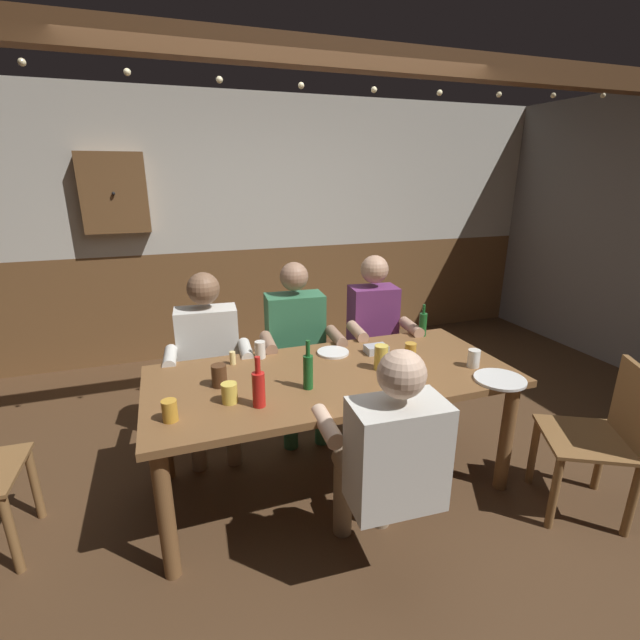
{
  "coord_description": "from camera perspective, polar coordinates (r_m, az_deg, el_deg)",
  "views": [
    {
      "loc": [
        -0.84,
        -2.2,
        1.83
      ],
      "look_at": [
        0.0,
        0.21,
        1.0
      ],
      "focal_mm": 25.13,
      "sensor_mm": 36.0,
      "label": 1
    }
  ],
  "objects": [
    {
      "name": "ground_plane",
      "position": [
        2.98,
        1.4,
        -19.74
      ],
      "size": [
        7.93,
        7.93,
        0.0
      ],
      "primitive_type": "plane",
      "color": "#4C331E"
    },
    {
      "name": "back_wall_upper",
      "position": [
        4.73,
        -9.5,
        17.9
      ],
      "size": [
        6.61,
        0.12,
        1.49
      ],
      "primitive_type": "cube",
      "color": "beige"
    },
    {
      "name": "back_wall_wainscot",
      "position": [
        4.91,
        -8.73,
        2.7
      ],
      "size": [
        6.61,
        0.12,
        1.09
      ],
      "primitive_type": "cube",
      "color": "brown",
      "rests_on": "ground_plane"
    },
    {
      "name": "ceiling_beam",
      "position": [
        2.99,
        -2.8,
        30.97
      ],
      "size": [
        5.95,
        0.14,
        0.16
      ],
      "primitive_type": "cube",
      "color": "brown"
    },
    {
      "name": "dining_table",
      "position": [
        2.63,
        1.57,
        -8.56
      ],
      "size": [
        2.08,
        0.93,
        0.74
      ],
      "color": "brown",
      "rests_on": "ground_plane"
    },
    {
      "name": "person_0",
      "position": [
        3.11,
        -13.98,
        -4.28
      ],
      "size": [
        0.57,
        0.54,
        1.22
      ],
      "rotation": [
        0.0,
        0.0,
        3.07
      ],
      "color": "silver",
      "rests_on": "ground_plane"
    },
    {
      "name": "person_1",
      "position": [
        3.22,
        -2.94,
        -2.69
      ],
      "size": [
        0.57,
        0.54,
        1.25
      ],
      "rotation": [
        0.0,
        0.0,
        3.07
      ],
      "color": "#33724C",
      "rests_on": "ground_plane"
    },
    {
      "name": "person_2",
      "position": [
        3.43,
        7.04,
        -1.41
      ],
      "size": [
        0.52,
        0.55,
        1.26
      ],
      "rotation": [
        0.0,
        0.0,
        3.03
      ],
      "color": "#6B2D66",
      "rests_on": "ground_plane"
    },
    {
      "name": "person_3",
      "position": [
        2.09,
        8.74,
        -16.57
      ],
      "size": [
        0.56,
        0.55,
        1.17
      ],
      "rotation": [
        0.0,
        0.0,
        -0.06
      ],
      "color": "silver",
      "rests_on": "ground_plane"
    },
    {
      "name": "chair_empty_near_right",
      "position": [
        2.95,
        32.38,
        -12.34
      ],
      "size": [
        0.6,
        0.6,
        0.88
      ],
      "rotation": [
        0.0,
        0.0,
        1.08
      ],
      "color": "brown",
      "rests_on": "ground_plane"
    },
    {
      "name": "table_candle",
      "position": [
        2.74,
        -11.07,
        -4.76
      ],
      "size": [
        0.04,
        0.04,
        0.08
      ],
      "primitive_type": "cylinder",
      "color": "#F9E08C",
      "rests_on": "dining_table"
    },
    {
      "name": "condiment_caddy",
      "position": [
        2.88,
        7.16,
        -3.7
      ],
      "size": [
        0.14,
        0.1,
        0.05
      ],
      "primitive_type": "cube",
      "color": "#B2B7BC",
      "rests_on": "dining_table"
    },
    {
      "name": "plate_0",
      "position": [
        2.86,
        1.67,
        -4.14
      ],
      "size": [
        0.2,
        0.2,
        0.01
      ],
      "primitive_type": "cylinder",
      "color": "white",
      "rests_on": "dining_table"
    },
    {
      "name": "plate_1",
      "position": [
        2.69,
        21.93,
        -7.04
      ],
      "size": [
        0.28,
        0.28,
        0.01
      ],
      "primitive_type": "cylinder",
      "color": "white",
      "rests_on": "dining_table"
    },
    {
      "name": "bottle_0",
      "position": [
        2.37,
        -1.53,
        -6.43
      ],
      "size": [
        0.05,
        0.05,
        0.27
      ],
      "color": "#195923",
      "rests_on": "dining_table"
    },
    {
      "name": "bottle_1",
      "position": [
        2.22,
        -7.82,
        -8.53
      ],
      "size": [
        0.06,
        0.06,
        0.26
      ],
      "color": "red",
      "rests_on": "dining_table"
    },
    {
      "name": "bottle_2",
      "position": [
        3.22,
        12.95,
        -0.49
      ],
      "size": [
        0.05,
        0.05,
        0.23
      ],
      "color": "#195923",
      "rests_on": "dining_table"
    },
    {
      "name": "pint_glass_0",
      "position": [
        2.33,
        10.43,
        -8.47
      ],
      "size": [
        0.07,
        0.07,
        0.12
      ],
      "primitive_type": "cylinder",
      "color": "#E5C64C",
      "rests_on": "dining_table"
    },
    {
      "name": "pint_glass_1",
      "position": [
        2.8,
        18.99,
        -4.64
      ],
      "size": [
        0.07,
        0.07,
        0.11
      ],
      "primitive_type": "cylinder",
      "color": "white",
      "rests_on": "dining_table"
    },
    {
      "name": "pint_glass_2",
      "position": [
        2.64,
        7.78,
        -4.73
      ],
      "size": [
        0.08,
        0.08,
        0.15
      ],
      "primitive_type": "cylinder",
      "color": "#E5C64C",
      "rests_on": "dining_table"
    },
    {
      "name": "pint_glass_3",
      "position": [
        2.3,
        -11.45,
        -9.09
      ],
      "size": [
        0.08,
        0.08,
        0.1
      ],
      "primitive_type": "cylinder",
      "color": "#E5C64C",
      "rests_on": "dining_table"
    },
    {
      "name": "pint_glass_4",
      "position": [
        2.75,
        11.41,
        -4.16
      ],
      "size": [
        0.07,
        0.07,
        0.13
      ],
      "primitive_type": "cylinder",
      "color": "gold",
      "rests_on": "dining_table"
    },
    {
      "name": "pint_glass_5",
      "position": [
        2.22,
        -18.59,
        -10.88
      ],
      "size": [
        0.07,
        0.07,
        0.1
      ],
      "primitive_type": "cylinder",
      "color": "gold",
      "rests_on": "dining_table"
    },
    {
      "name": "pint_glass_6",
      "position": [
        2.8,
        -7.63,
        -3.76
      ],
      "size": [
        0.07,
        0.07,
        0.11
      ],
      "primitive_type": "cylinder",
      "color": "white",
      "rests_on": "dining_table"
    },
    {
      "name": "pint_glass_7",
      "position": [
        2.5,
        11.23,
        -6.32
      ],
      "size": [
        0.07,
        0.07,
        0.14
      ],
      "primitive_type": "cylinder",
      "color": "gold",
      "rests_on": "dining_table"
    },
    {
      "name": "pint_glass_8",
      "position": [
        2.48,
        -12.71,
        -6.92
      ],
      "size": [
        0.08,
        0.08,
        0.12
      ],
      "primitive_type": "cylinder",
      "color": "#4C2D19",
      "rests_on": "dining_table"
    },
    {
      "name": "wall_dart_cabinet",
      "position": [
        4.55,
        -24.74,
        14.46
      ],
      "size": [
        0.56,
        0.15,
        0.7
      ],
      "color": "brown"
    },
    {
      "name": "string_lights",
      "position": [
        2.91,
        -2.43,
        28.16
      ],
      "size": [
        4.66,
        0.04,
        0.1
      ],
      "color": "#F9EAB2"
    }
  ]
}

